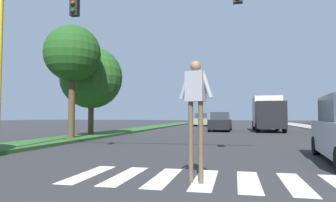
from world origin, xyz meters
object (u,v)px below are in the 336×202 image
at_px(tree_far, 91,78).
at_px(traffic_light_gantry, 75,25).
at_px(tree_mid, 73,54).
at_px(truck_box_delivery, 268,113).
at_px(sedan_midblock, 220,122).
at_px(pedestrian_performer, 196,101).
at_px(sedan_distant, 201,120).

bearing_deg(tree_far, traffic_light_gantry, -66.10).
distance_m(tree_mid, traffic_light_gantry, 7.26).
height_order(tree_mid, traffic_light_gantry, tree_mid).
distance_m(tree_far, truck_box_delivery, 15.62).
bearing_deg(tree_mid, truck_box_delivery, 47.20).
xyz_separation_m(tree_mid, truck_box_delivery, (11.73, 12.67, -3.21)).
bearing_deg(tree_mid, sedan_midblock, 57.91).
bearing_deg(truck_box_delivery, pedestrian_performer, -99.39).
bearing_deg(tree_far, sedan_midblock, 48.47).
relative_size(tree_mid, sedan_distant, 1.45).
height_order(tree_mid, pedestrian_performer, tree_mid).
bearing_deg(truck_box_delivery, sedan_midblock, -172.98).
bearing_deg(truck_box_delivery, tree_mid, -132.80).
bearing_deg(tree_mid, tree_far, 97.40).
xyz_separation_m(tree_far, pedestrian_performer, (8.54, -12.17, -2.25)).
distance_m(pedestrian_performer, truck_box_delivery, 22.04).
distance_m(tree_mid, sedan_midblock, 14.92).
bearing_deg(tree_far, truck_box_delivery, 38.27).
relative_size(sedan_midblock, truck_box_delivery, 0.73).
xyz_separation_m(tree_mid, sedan_midblock, (7.63, 12.16, -4.06)).
height_order(tree_mid, sedan_midblock, tree_mid).
distance_m(tree_far, sedan_midblock, 12.51).
relative_size(tree_mid, truck_box_delivery, 1.02).
bearing_deg(traffic_light_gantry, sedan_midblock, 78.01).
bearing_deg(truck_box_delivery, sedan_distant, 119.10).
relative_size(pedestrian_performer, truck_box_delivery, 0.40).
height_order(traffic_light_gantry, pedestrian_performer, traffic_light_gantry).
bearing_deg(tree_far, pedestrian_performer, -54.96).
distance_m(traffic_light_gantry, sedan_midblock, 19.13).
xyz_separation_m(tree_far, sedan_midblock, (8.03, 9.07, -3.12)).
bearing_deg(tree_far, sedan_distant, 78.17).
height_order(tree_mid, tree_far, tree_mid).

